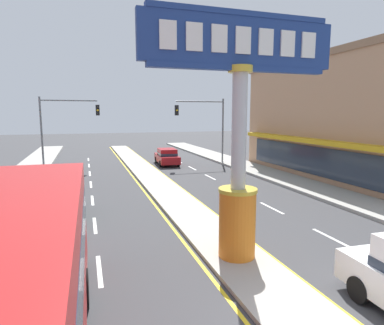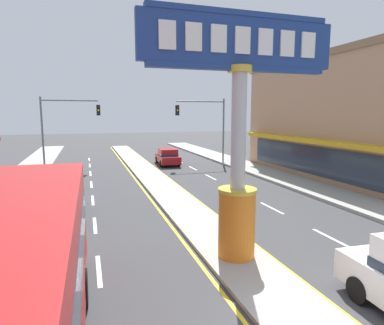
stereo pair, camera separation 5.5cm
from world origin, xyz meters
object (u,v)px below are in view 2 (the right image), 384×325
at_px(storefront_right, 366,118).
at_px(sedan_mid_left_lane, 56,202).
at_px(traffic_light_right_side, 206,119).
at_px(traffic_light_left_side, 64,120).
at_px(district_sign, 238,139).
at_px(sedan_near_left_lane, 168,156).

relative_size(storefront_right, sedan_mid_left_lane, 4.29).
xyz_separation_m(traffic_light_right_side, sedan_mid_left_lane, (-12.29, -13.65, -3.46)).
distance_m(storefront_right, traffic_light_right_side, 13.31).
bearing_deg(traffic_light_left_side, sedan_mid_left_lane, -88.89).
relative_size(storefront_right, traffic_light_right_side, 3.01).
height_order(district_sign, storefront_right, storefront_right).
bearing_deg(sedan_mid_left_lane, district_sign, -46.98).
height_order(storefront_right, sedan_near_left_lane, storefront_right).
xyz_separation_m(district_sign, sedan_near_left_lane, (2.70, 20.86, -3.21)).
bearing_deg(sedan_mid_left_lane, storefront_right, 11.15).
bearing_deg(traffic_light_right_side, sedan_mid_left_lane, -132.01).
distance_m(sedan_near_left_lane, sedan_mid_left_lane, 16.85).
height_order(storefront_right, sedan_mid_left_lane, storefront_right).
height_order(traffic_light_left_side, sedan_near_left_lane, traffic_light_left_side).
xyz_separation_m(traffic_light_right_side, sedan_near_left_lane, (-3.59, 0.78, -3.46)).
relative_size(traffic_light_right_side, sedan_near_left_lane, 1.41).
bearing_deg(sedan_near_left_lane, district_sign, -97.37).
bearing_deg(traffic_light_left_side, district_sign, -73.38).
bearing_deg(traffic_light_right_side, storefront_right, -44.67).
bearing_deg(sedan_mid_left_lane, traffic_light_right_side, 47.99).
relative_size(district_sign, storefront_right, 0.41).
distance_m(district_sign, sedan_mid_left_lane, 9.37).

